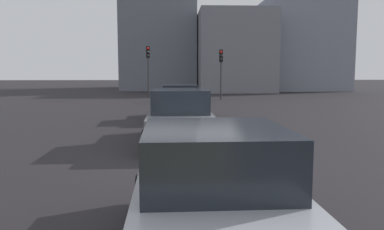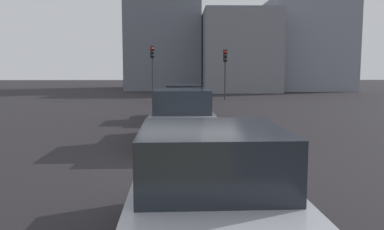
{
  "view_description": "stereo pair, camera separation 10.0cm",
  "coord_description": "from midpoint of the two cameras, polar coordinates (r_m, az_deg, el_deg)",
  "views": [
    {
      "loc": [
        -9.58,
        0.33,
        2.2
      ],
      "look_at": [
        -2.3,
        -0.0,
        1.37
      ],
      "focal_mm": 36.6,
      "sensor_mm": 36.0,
      "label": 1
    },
    {
      "loc": [
        -9.58,
        0.23,
        2.2
      ],
      "look_at": [
        -2.3,
        -0.0,
        1.37
      ],
      "focal_mm": 36.6,
      "sensor_mm": 36.0,
      "label": 2
    }
  ],
  "objects": [
    {
      "name": "building_facade_right",
      "position": [
        47.58,
        -4.02,
        12.35
      ],
      "size": [
        11.75,
        8.25,
        14.07
      ],
      "primitive_type": "cube",
      "color": "slate",
      "rests_on": "ground_plane"
    },
    {
      "name": "car_grey_second",
      "position": [
        11.75,
        -1.27,
        -0.39
      ],
      "size": [
        4.71,
        2.09,
        1.65
      ],
      "rotation": [
        0.0,
        0.0,
        0.01
      ],
      "color": "slate",
      "rests_on": "ground_plane"
    },
    {
      "name": "ground_plane",
      "position": [
        9.86,
        -0.17,
        -6.97
      ],
      "size": [
        160.0,
        160.0,
        0.2
      ],
      "primitive_type": "cube",
      "color": "black"
    },
    {
      "name": "traffic_light_near_left",
      "position": [
        29.36,
        4.95,
        7.46
      ],
      "size": [
        0.33,
        0.3,
        3.73
      ],
      "rotation": [
        0.0,
        0.0,
        3.01
      ],
      "color": "#2D2D30",
      "rests_on": "ground_plane"
    },
    {
      "name": "building_facade_center",
      "position": [
        45.38,
        6.17,
        8.89
      ],
      "size": [
        15.86,
        7.51,
        8.19
      ],
      "primitive_type": "cube",
      "color": "slate",
      "rests_on": "ground_plane"
    },
    {
      "name": "building_facade_left",
      "position": [
        46.86,
        16.12,
        9.64
      ],
      "size": [
        9.75,
        8.65,
        9.9
      ],
      "primitive_type": "cube",
      "color": "gray",
      "rests_on": "ground_plane"
    },
    {
      "name": "car_silver_third",
      "position": [
        4.69,
        3.21,
        -11.46
      ],
      "size": [
        4.07,
        2.06,
        1.57
      ],
      "rotation": [
        0.0,
        0.0,
        0.02
      ],
      "color": "#A8AAB2",
      "rests_on": "ground_plane"
    },
    {
      "name": "car_black_lead",
      "position": [
        17.67,
        -1.17,
        1.81
      ],
      "size": [
        4.21,
        2.07,
        1.56
      ],
      "rotation": [
        0.0,
        0.0,
        0.03
      ],
      "color": "black",
      "rests_on": "ground_plane"
    },
    {
      "name": "traffic_light_near_right",
      "position": [
        31.1,
        -5.71,
        7.84
      ],
      "size": [
        0.32,
        0.28,
        4.07
      ],
      "rotation": [
        0.0,
        0.0,
        3.16
      ],
      "color": "#2D2D30",
      "rests_on": "ground_plane"
    }
  ]
}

